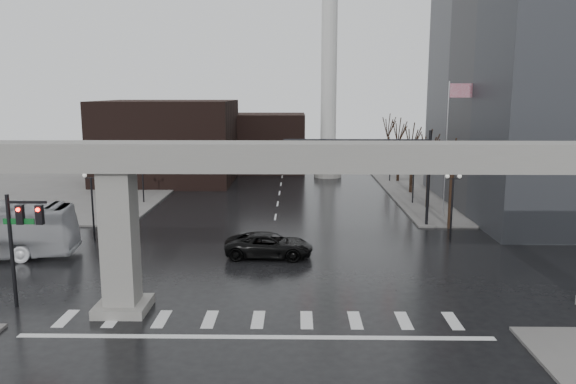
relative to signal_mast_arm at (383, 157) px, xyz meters
name	(u,v)px	position (x,y,z in m)	size (l,w,h in m)	color
ground	(259,312)	(-8.99, -18.80, -5.83)	(160.00, 160.00, 0.00)	black
sidewalk_ne	(508,190)	(17.01, 17.20, -5.75)	(28.00, 36.00, 0.15)	slate
sidewalk_nw	(55,189)	(-34.99, 17.20, -5.75)	(28.00, 36.00, 0.15)	slate
elevated_guideway	(284,179)	(-7.73, -18.80, 1.05)	(48.00, 2.60, 8.70)	gray
building_far_left	(168,141)	(-22.99, 23.20, -0.83)	(16.00, 14.00, 10.00)	black
building_far_mid	(269,142)	(-10.99, 33.20, -1.83)	(10.00, 10.00, 8.00)	black
smokestack	(329,74)	(-2.99, 27.20, 7.52)	(3.60, 3.60, 30.00)	silver
signal_mast_arm	(383,157)	(0.00, 0.00, 0.00)	(12.12, 0.43, 8.00)	black
signal_left_pole	(21,231)	(-21.24, -18.30, -1.76)	(2.30, 0.30, 6.00)	black
flagpole_assembly	(450,133)	(6.30, 3.20, 1.70)	(2.06, 0.12, 12.00)	silver
lamp_right_0	(452,196)	(4.51, -4.80, -2.36)	(1.22, 0.32, 5.11)	black
lamp_right_1	(414,170)	(4.51, 9.20, -2.36)	(1.22, 0.32, 5.11)	black
lamp_right_2	(390,154)	(4.51, 23.20, -2.36)	(1.22, 0.32, 5.11)	black
lamp_left_0	(92,195)	(-22.49, -4.80, -2.36)	(1.22, 0.32, 5.11)	black
lamp_left_1	(142,169)	(-22.49, 9.20, -2.36)	(1.22, 0.32, 5.11)	black
lamp_left_2	(173,154)	(-22.49, 23.20, -2.36)	(1.22, 0.32, 5.11)	black
tree_right_0	(451,195)	(5.54, -0.78, -3.04)	(1.09, 1.58, 7.50)	black
tree_right_1	(429,179)	(5.54, 7.22, -2.98)	(1.09, 1.61, 7.67)	black
tree_right_2	(412,167)	(5.54, 15.22, -2.91)	(1.10, 1.63, 7.85)	black
tree_right_3	(399,158)	(5.54, 23.22, -2.85)	(1.11, 1.66, 8.02)	black
tree_right_4	(388,151)	(5.54, 31.22, -2.79)	(1.12, 1.69, 8.19)	black
pickup_truck	(269,245)	(-8.96, -9.11, -5.00)	(2.74, 5.95, 1.65)	black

